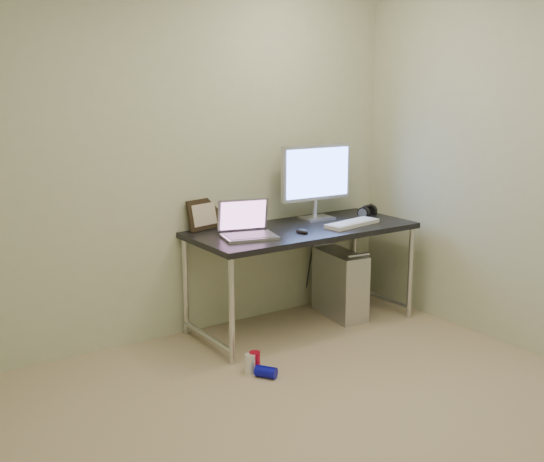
% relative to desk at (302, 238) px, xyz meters
% --- Properties ---
extents(floor, '(3.50, 3.50, 0.00)m').
position_rel_desk_xyz_m(floor, '(-0.77, -1.39, -0.67)').
color(floor, tan).
rests_on(floor, ground).
extents(wall_back, '(3.50, 0.02, 2.50)m').
position_rel_desk_xyz_m(wall_back, '(-0.77, 0.36, 0.58)').
color(wall_back, beige).
rests_on(wall_back, ground).
extents(desk, '(1.66, 0.73, 0.75)m').
position_rel_desk_xyz_m(desk, '(0.00, 0.00, 0.00)').
color(desk, black).
rests_on(desk, ground).
extents(tower_computer, '(0.27, 0.51, 0.54)m').
position_rel_desk_xyz_m(tower_computer, '(0.37, 0.00, -0.42)').
color(tower_computer, silver).
rests_on(tower_computer, ground).
extents(cable_a, '(0.01, 0.16, 0.69)m').
position_rel_desk_xyz_m(cable_a, '(0.32, 0.31, -0.27)').
color(cable_a, black).
rests_on(cable_a, ground).
extents(cable_b, '(0.02, 0.11, 0.71)m').
position_rel_desk_xyz_m(cable_b, '(0.41, 0.29, -0.29)').
color(cable_b, black).
rests_on(cable_b, ground).
extents(can_red, '(0.09, 0.09, 0.13)m').
position_rel_desk_xyz_m(can_red, '(-0.73, -0.50, -0.61)').
color(can_red, red).
rests_on(can_red, ground).
extents(can_white, '(0.09, 0.09, 0.12)m').
position_rel_desk_xyz_m(can_white, '(-0.77, -0.51, -0.61)').
color(can_white, silver).
rests_on(can_white, ground).
extents(can_blue, '(0.13, 0.15, 0.07)m').
position_rel_desk_xyz_m(can_blue, '(-0.72, -0.62, -0.64)').
color(can_blue, '#0B0CAF').
rests_on(can_blue, ground).
extents(laptop, '(0.42, 0.37, 0.25)m').
position_rel_desk_xyz_m(laptop, '(-0.48, -0.02, 0.13)').
color(laptop, silver).
rests_on(laptop, desk).
extents(monitor, '(0.61, 0.19, 0.57)m').
position_rel_desk_xyz_m(monitor, '(0.27, 0.18, 0.41)').
color(monitor, silver).
rests_on(monitor, desk).
extents(keyboard, '(0.48, 0.23, 0.03)m').
position_rel_desk_xyz_m(keyboard, '(0.35, -0.15, 0.09)').
color(keyboard, silver).
rests_on(keyboard, desk).
extents(mouse_right, '(0.08, 0.11, 0.03)m').
position_rel_desk_xyz_m(mouse_right, '(0.56, -0.13, 0.09)').
color(mouse_right, black).
rests_on(mouse_right, desk).
extents(mouse_left, '(0.08, 0.11, 0.04)m').
position_rel_desk_xyz_m(mouse_left, '(-0.11, -0.15, 0.09)').
color(mouse_left, black).
rests_on(mouse_left, desk).
extents(headphones, '(0.18, 0.10, 0.11)m').
position_rel_desk_xyz_m(headphones, '(0.70, 0.08, 0.10)').
color(headphones, black).
rests_on(headphones, desk).
extents(picture_frame, '(0.29, 0.14, 0.22)m').
position_rel_desk_xyz_m(picture_frame, '(-0.62, 0.34, 0.19)').
color(picture_frame, black).
rests_on(picture_frame, desk).
extents(webcam, '(0.05, 0.04, 0.13)m').
position_rel_desk_xyz_m(webcam, '(-0.34, 0.30, 0.17)').
color(webcam, silver).
rests_on(webcam, desk).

